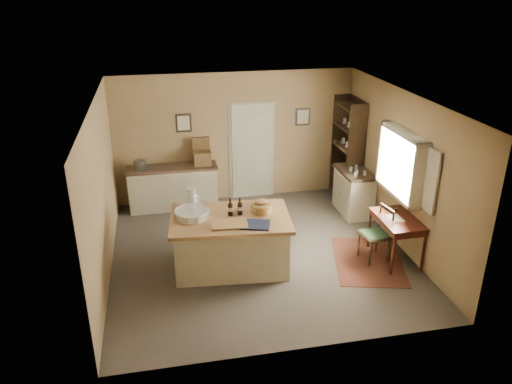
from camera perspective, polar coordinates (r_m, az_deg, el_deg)
The scene contains 16 objects.
ground at distance 8.75m, azimuth 0.40°, elevation -6.98°, with size 5.00×5.00×0.00m, color brown.
wall_back at distance 10.47m, azimuth -2.41°, elevation 6.27°, with size 5.00×0.10×2.70m, color #92764E.
wall_front at distance 5.98m, azimuth 5.41°, elevation -7.57°, with size 5.00×0.10×2.70m, color #92764E.
wall_left at distance 8.05m, azimuth -17.26°, elevation -0.13°, with size 0.10×5.00×2.70m, color #92764E.
wall_right at distance 8.97m, azimuth 16.26°, elevation 2.39°, with size 0.10×5.00×2.70m, color #92764E.
ceiling at distance 7.75m, azimuth 0.46°, elevation 10.55°, with size 5.00×5.00×0.00m, color silver.
door at distance 10.59m, azimuth -0.48°, elevation 4.81°, with size 0.97×0.06×2.11m, color #BBBDA0.
framed_prints at distance 10.38m, azimuth -1.32°, elevation 8.25°, with size 2.82×0.02×0.38m.
window at distance 8.71m, azimuth 16.54°, elevation 3.13°, with size 0.25×1.99×1.12m.
work_island at distance 8.15m, azimuth -2.97°, elevation -5.55°, with size 2.01×1.41×1.20m.
sideboard at distance 10.37m, azimuth -9.40°, elevation 0.68°, with size 1.82×0.52×1.18m.
rug at distance 8.72m, azimuth 12.70°, elevation -7.67°, with size 1.10×1.60×0.01m, color #532917.
writing_desk at distance 8.59m, azimuth 15.84°, elevation -3.43°, with size 0.61×0.99×0.82m.
desk_chair at distance 8.58m, azimuth 13.43°, elevation -4.81°, with size 0.43×0.43×0.92m, color black, non-canonical shape.
right_cabinet at distance 10.22m, azimuth 11.10°, elevation 0.07°, with size 0.56×1.00×0.99m.
shelving_unit at distance 10.71m, azimuth 10.64°, elevation 4.75°, with size 0.37×0.97×2.17m.
Camera 1 is at (-1.56, -7.40, 4.40)m, focal length 35.00 mm.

